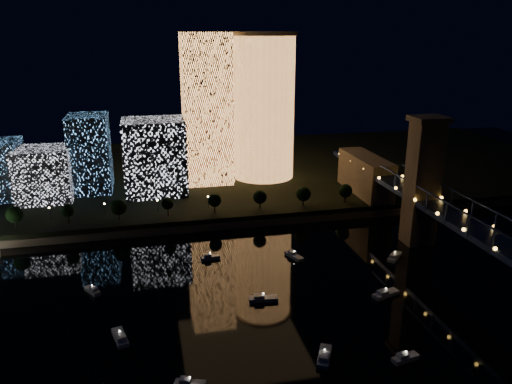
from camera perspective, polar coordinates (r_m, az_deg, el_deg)
ground at (r=143.71m, az=4.64°, el=-15.86°), size 520.00×520.00×0.00m
far_bank at (r=286.78m, az=-4.77°, el=2.23°), size 420.00×160.00×5.00m
seawall at (r=213.98m, az=-1.81°, el=-3.54°), size 420.00×6.00×3.00m
tower_cylindrical at (r=262.47m, az=0.86°, el=9.74°), size 34.00×34.00×74.54m
tower_rectangular at (r=255.33m, az=-5.66°, el=9.38°), size 23.37×23.37×74.37m
midrise_blocks at (r=248.59m, az=-18.34°, el=3.36°), size 95.09×35.34×36.96m
truss_bridge at (r=167.97m, az=26.23°, el=-6.26°), size 13.00×266.00×50.00m
motorboats at (r=153.22m, az=1.35°, el=-13.10°), size 113.63×72.94×2.78m
esplanade_trees at (r=213.52m, az=-9.14°, el=-1.25°), size 165.80×6.83×8.92m
street_lamps at (r=219.43m, az=-11.19°, el=-1.24°), size 132.70×0.70×5.65m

